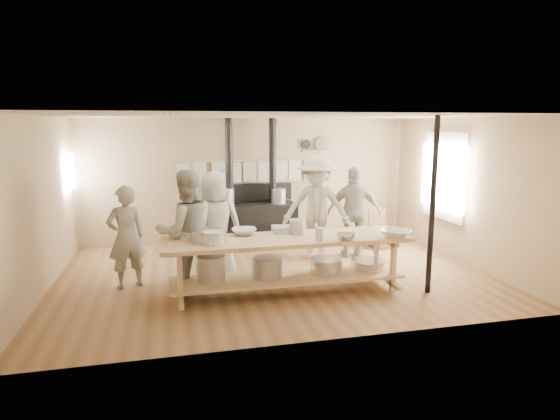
{
  "coord_description": "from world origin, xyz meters",
  "views": [
    {
      "loc": [
        -1.61,
        -7.32,
        2.47
      ],
      "look_at": [
        0.15,
        0.2,
        1.05
      ],
      "focal_mm": 30.0,
      "sensor_mm": 36.0,
      "label": 1
    }
  ],
  "objects": [
    {
      "name": "ground",
      "position": [
        0.0,
        0.0,
        0.0
      ],
      "size": [
        7.0,
        7.0,
        0.0
      ],
      "primitive_type": "plane",
      "color": "brown",
      "rests_on": "ground"
    },
    {
      "name": "room_shell",
      "position": [
        0.0,
        0.0,
        1.62
      ],
      "size": [
        7.0,
        7.0,
        7.0
      ],
      "color": "tan",
      "rests_on": "ground"
    },
    {
      "name": "window_right",
      "position": [
        3.47,
        0.6,
        1.5
      ],
      "size": [
        0.09,
        1.5,
        1.65
      ],
      "color": "beige",
      "rests_on": "ground"
    },
    {
      "name": "left_opening",
      "position": [
        -3.45,
        2.0,
        1.6
      ],
      "size": [
        0.0,
        0.9,
        0.9
      ],
      "color": "white",
      "rests_on": "ground"
    },
    {
      "name": "stove",
      "position": [
        -0.01,
        2.12,
        0.52
      ],
      "size": [
        1.9,
        0.75,
        2.6
      ],
      "color": "black",
      "rests_on": "ground"
    },
    {
      "name": "towel_rail",
      "position": [
        -0.0,
        2.4,
        1.55
      ],
      "size": [
        3.0,
        0.04,
        0.47
      ],
      "color": "tan",
      "rests_on": "ground"
    },
    {
      "name": "back_wall_shelf",
      "position": [
        1.46,
        2.43,
        2.0
      ],
      "size": [
        0.63,
        0.14,
        0.32
      ],
      "color": "tan",
      "rests_on": "ground"
    },
    {
      "name": "prep_table",
      "position": [
        -0.01,
        -0.9,
        0.52
      ],
      "size": [
        3.6,
        0.9,
        0.85
      ],
      "color": "tan",
      "rests_on": "ground"
    },
    {
      "name": "support_post",
      "position": [
        2.05,
        -1.35,
        1.3
      ],
      "size": [
        0.08,
        0.08,
        2.6
      ],
      "primitive_type": "cylinder",
      "color": "black",
      "rests_on": "ground"
    },
    {
      "name": "cook_far_left",
      "position": [
        -2.31,
        -0.09,
        0.79
      ],
      "size": [
        0.67,
        0.56,
        1.58
      ],
      "primitive_type": "imported",
      "rotation": [
        0.0,
        0.0,
        3.52
      ],
      "color": "#A7A494",
      "rests_on": "ground"
    },
    {
      "name": "cook_left",
      "position": [
        -1.42,
        -0.49,
        0.92
      ],
      "size": [
        1.02,
        0.87,
        1.84
      ],
      "primitive_type": "imported",
      "rotation": [
        0.0,
        0.0,
        3.36
      ],
      "color": "#A7A494",
      "rests_on": "ground"
    },
    {
      "name": "cook_center",
      "position": [
        -0.98,
        -0.13,
        0.89
      ],
      "size": [
        0.91,
        0.63,
        1.77
      ],
      "primitive_type": "imported",
      "rotation": [
        0.0,
        0.0,
        3.07
      ],
      "color": "#A7A494",
      "rests_on": "ground"
    },
    {
      "name": "cook_right",
      "position": [
        1.7,
        0.74,
        0.85
      ],
      "size": [
        1.07,
        0.64,
        1.71
      ],
      "primitive_type": "imported",
      "rotation": [
        0.0,
        0.0,
        2.91
      ],
      "color": "#A7A494",
      "rests_on": "ground"
    },
    {
      "name": "cook_by_window",
      "position": [
        0.98,
        0.79,
        0.96
      ],
      "size": [
        1.41,
        1.09,
        1.93
      ],
      "primitive_type": "imported",
      "rotation": [
        0.0,
        0.0,
        -0.34
      ],
      "color": "#A7A494",
      "rests_on": "ground"
    },
    {
      "name": "chair",
      "position": [
        2.46,
        1.21,
        0.23
      ],
      "size": [
        0.37,
        0.37,
        0.77
      ],
      "rotation": [
        0.0,
        0.0,
        0.03
      ],
      "color": "brown",
      "rests_on": "ground"
    },
    {
      "name": "bowl_white_a",
      "position": [
        -0.58,
        -0.57,
        0.9
      ],
      "size": [
        0.41,
        0.41,
        0.09
      ],
      "primitive_type": "imported",
      "rotation": [
        0.0,
        0.0,
        -0.11
      ],
      "color": "white",
      "rests_on": "prep_table"
    },
    {
      "name": "bowl_steel_a",
      "position": [
        -1.55,
        -0.57,
        0.9
      ],
      "size": [
        0.41,
        0.41,
        0.1
      ],
      "primitive_type": "imported",
      "rotation": [
        0.0,
        0.0,
        0.43
      ],
      "color": "silver",
      "rests_on": "prep_table"
    },
    {
      "name": "bowl_white_b",
      "position": [
        1.55,
        -1.23,
        0.9
      ],
      "size": [
        0.62,
        0.62,
        0.11
      ],
      "primitive_type": "imported",
      "rotation": [
        0.0,
        0.0,
        2.44
      ],
      "color": "white",
      "rests_on": "prep_table"
    },
    {
      "name": "bowl_steel_b",
      "position": [
        0.78,
        -1.23,
        0.89
      ],
      "size": [
        0.37,
        0.37,
        0.09
      ],
      "primitive_type": "imported",
      "rotation": [
        0.0,
        0.0,
        3.55
      ],
      "color": "silver",
      "rests_on": "prep_table"
    },
    {
      "name": "roasting_pan",
      "position": [
        0.07,
        -0.57,
        0.9
      ],
      "size": [
        0.44,
        0.31,
        0.09
      ],
      "primitive_type": "cube",
      "rotation": [
        0.0,
        0.0,
        -0.07
      ],
      "color": "#B2B2B7",
      "rests_on": "prep_table"
    },
    {
      "name": "mixing_bowl_large",
      "position": [
        -1.13,
        -0.86,
        0.93
      ],
      "size": [
        0.57,
        0.57,
        0.16
      ],
      "primitive_type": "cylinder",
      "rotation": [
        0.0,
        0.0,
        -0.13
      ],
      "color": "silver",
      "rests_on": "prep_table"
    },
    {
      "name": "bucket_galv",
      "position": [
        0.19,
        -0.72,
        0.96
      ],
      "size": [
        0.28,
        0.28,
        0.22
      ],
      "primitive_type": "cylinder",
      "rotation": [
        0.0,
        0.0,
        0.18
      ],
      "color": "gray",
      "rests_on": "prep_table"
    },
    {
      "name": "deep_bowl_enamel",
      "position": [
        -1.08,
        -1.04,
        0.94
      ],
      "size": [
        0.29,
        0.29,
        0.18
      ],
      "primitive_type": "cylinder",
      "rotation": [
        0.0,
        0.0,
        0.02
      ],
      "color": "white",
      "rests_on": "prep_table"
    },
    {
      "name": "pitcher",
      "position": [
        0.38,
        -1.23,
        0.95
      ],
      "size": [
        0.14,
        0.14,
        0.2
      ],
      "primitive_type": "cylinder",
      "rotation": [
        0.0,
        0.0,
        0.17
      ],
      "color": "white",
      "rests_on": "prep_table"
    }
  ]
}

